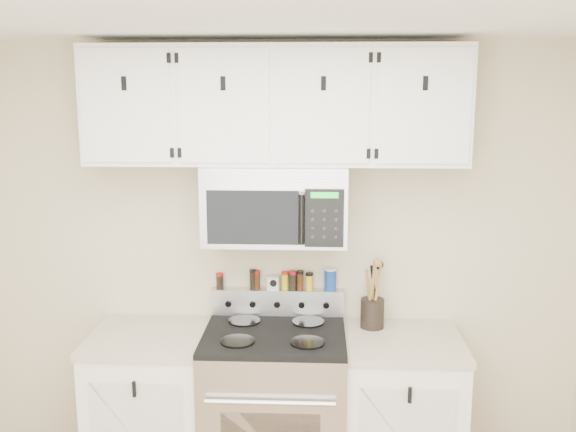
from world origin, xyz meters
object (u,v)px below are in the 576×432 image
(range, at_px, (275,411))
(salt_canister, at_px, (330,279))
(utensil_crock, at_px, (372,311))
(microwave, at_px, (276,204))

(range, distance_m, salt_canister, 0.79)
(utensil_crock, bearing_deg, range, -162.26)
(range, relative_size, utensil_crock, 2.86)
(salt_canister, bearing_deg, range, -137.07)
(range, height_order, salt_canister, salt_canister)
(range, bearing_deg, utensil_crock, 17.74)
(microwave, distance_m, utensil_crock, 0.82)
(microwave, bearing_deg, range, -90.23)
(salt_canister, bearing_deg, utensil_crock, -25.21)
(utensil_crock, xyz_separation_m, salt_canister, (-0.23, 0.11, 0.15))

